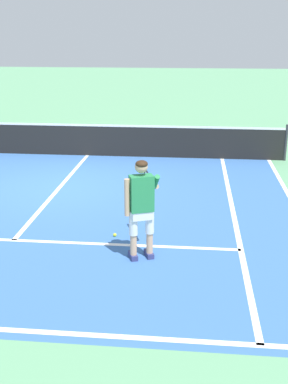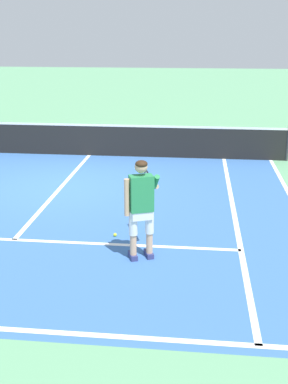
% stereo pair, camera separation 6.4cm
% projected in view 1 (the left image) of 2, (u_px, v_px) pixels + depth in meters
% --- Properties ---
extents(ground_plane, '(80.00, 80.00, 0.00)m').
position_uv_depth(ground_plane, '(60.00, 187.00, 11.93)').
color(ground_plane, '#609E70').
extents(court_inner_surface, '(10.98, 9.53, 0.00)m').
position_uv_depth(court_inner_surface, '(44.00, 206.00, 10.63)').
color(court_inner_surface, '#3866A8').
rests_on(court_inner_surface, ground).
extents(line_service, '(8.23, 0.10, 0.01)m').
position_uv_depth(line_service, '(14.00, 240.00, 8.89)').
color(line_service, white).
rests_on(line_service, ground).
extents(line_centre_service, '(0.10, 6.40, 0.01)m').
position_uv_depth(line_centre_service, '(60.00, 187.00, 11.91)').
color(line_centre_service, white).
rests_on(line_centre_service, ground).
extents(line_singles_right, '(0.10, 9.13, 0.01)m').
position_uv_depth(line_singles_right, '(233.00, 213.00, 10.23)').
color(line_singles_right, white).
rests_on(line_singles_right, ground).
extents(tennis_net, '(11.96, 0.08, 1.07)m').
position_uv_depth(tennis_net, '(87.00, 140.00, 14.78)').
color(tennis_net, '#333338').
rests_on(tennis_net, ground).
extents(tennis_player, '(0.57, 1.23, 1.71)m').
position_uv_depth(tennis_player, '(142.00, 203.00, 7.91)').
color(tennis_player, navy).
rests_on(tennis_player, ground).
extents(tennis_ball_near_feet, '(0.07, 0.07, 0.07)m').
position_uv_depth(tennis_ball_near_feet, '(115.00, 235.00, 9.05)').
color(tennis_ball_near_feet, '#CCE02D').
rests_on(tennis_ball_near_feet, ground).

